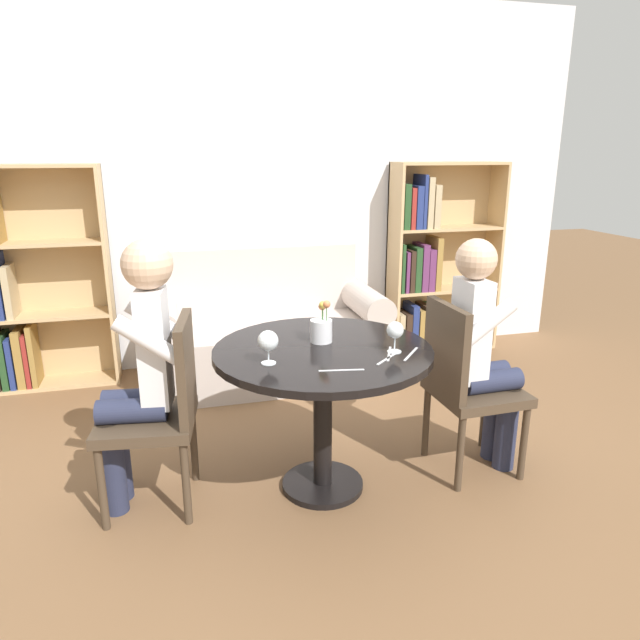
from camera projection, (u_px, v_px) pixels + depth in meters
The scene contains 17 objects.
ground_plane at pixel (323, 487), 2.83m from camera, with size 16.00×16.00×0.00m, color brown.
back_wall at pixel (254, 186), 4.25m from camera, with size 5.20×0.05×2.70m.
round_table at pixel (323, 374), 2.66m from camera, with size 1.01×1.01×0.73m.
couch at pixel (267, 335), 4.15m from camera, with size 1.68×0.80×0.92m.
bookshelf_left at pixel (21, 287), 3.87m from camera, with size 0.90×0.28×1.52m.
bookshelf_right at pixel (429, 264), 4.63m from camera, with size 0.90×0.28×1.52m.
chair_left at pixel (162, 406), 2.58m from camera, with size 0.48×0.48×0.90m.
chair_right at pixel (465, 381), 2.86m from camera, with size 0.43×0.43×0.90m.
person_left at pixel (139, 367), 2.52m from camera, with size 0.45×0.38×1.25m.
person_right at pixel (483, 352), 2.84m from camera, with size 0.42×0.35×1.21m.
wine_glass_left at pixel (268, 342), 2.41m from camera, with size 0.09×0.09×0.15m.
wine_glass_right at pixel (395, 331), 2.54m from camera, with size 0.08×0.08×0.14m.
flower_vase at pixel (321, 328), 2.69m from camera, with size 0.10×0.10×0.21m.
knife_left_setting at pixel (341, 370), 2.35m from camera, with size 0.19×0.04×0.00m.
fork_left_setting at pixel (411, 354), 2.54m from camera, with size 0.13×0.15×0.00m.
knife_right_setting at pixel (389, 354), 2.55m from camera, with size 0.09×0.18×0.00m.
fork_right_setting at pixel (388, 358), 2.49m from camera, with size 0.15×0.13×0.00m.
Camera 1 is at (-0.66, -2.39, 1.60)m, focal length 32.00 mm.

